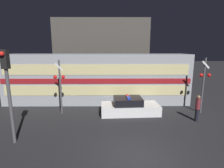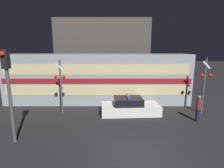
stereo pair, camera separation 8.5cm
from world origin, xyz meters
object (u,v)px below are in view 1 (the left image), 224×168
(traffic_light_corner, at_px, (8,84))
(pedestrian, at_px, (198,108))
(crossing_signal_near, at_px, (204,82))
(police_car, at_px, (129,107))
(train, at_px, (97,78))

(traffic_light_corner, bearing_deg, pedestrian, 13.79)
(crossing_signal_near, relative_size, traffic_light_corner, 0.87)
(police_car, xyz_separation_m, pedestrian, (4.33, -1.45, 0.41))
(police_car, xyz_separation_m, traffic_light_corner, (-6.35, -4.07, 2.56))
(train, height_order, pedestrian, train)
(train, bearing_deg, police_car, -49.60)
(pedestrian, relative_size, traffic_light_corner, 0.38)
(crossing_signal_near, bearing_deg, traffic_light_corner, -160.63)
(traffic_light_corner, bearing_deg, crossing_signal_near, 19.37)
(train, xyz_separation_m, crossing_signal_near, (7.98, -3.01, 0.20))
(police_car, bearing_deg, train, 127.26)
(traffic_light_corner, bearing_deg, police_car, 32.67)
(train, height_order, traffic_light_corner, traffic_light_corner)
(train, bearing_deg, crossing_signal_near, -20.68)
(pedestrian, bearing_deg, traffic_light_corner, -166.21)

